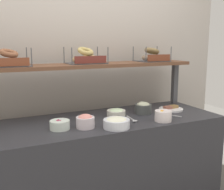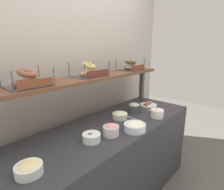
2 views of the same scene
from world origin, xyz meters
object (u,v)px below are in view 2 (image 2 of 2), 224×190
(bowl_egg_salad, at_px, (29,169))
(bowl_beet_salad, at_px, (91,137))
(bowl_cream_cheese, at_px, (135,126))
(bowl_scallion_spread, at_px, (120,115))
(bowl_lox_spread, at_px, (111,130))
(serving_spoon_near_plate, at_px, (136,120))
(serving_spoon_by_edge, at_px, (153,111))
(bagel_basket_cinnamon_raisin, at_px, (28,81))
(bagel_basket_poppy, at_px, (130,66))
(bowl_tuna_salad, at_px, (134,107))
(serving_plate_white, at_px, (148,105))
(bowl_fruit_salad, at_px, (157,113))
(bagel_basket_plain, at_px, (90,71))

(bowl_egg_salad, height_order, bowl_beet_salad, bowl_egg_salad)
(bowl_beet_salad, bearing_deg, bowl_cream_cheese, -20.98)
(bowl_scallion_spread, xyz_separation_m, bowl_lox_spread, (-0.33, -0.18, 0.02))
(serving_spoon_near_plate, bearing_deg, serving_spoon_by_edge, 1.29)
(bagel_basket_cinnamon_raisin, bearing_deg, bowl_scallion_spread, -16.47)
(bowl_scallion_spread, relative_size, bowl_egg_salad, 0.97)
(bowl_beet_salad, bearing_deg, bowl_lox_spread, -14.66)
(serving_spoon_by_edge, bearing_deg, bowl_beet_salad, 178.76)
(bowl_lox_spread, height_order, bagel_basket_poppy, bagel_basket_poppy)
(bowl_beet_salad, xyz_separation_m, bowl_cream_cheese, (0.38, -0.15, 0.01))
(bowl_tuna_salad, distance_m, bagel_basket_cinnamon_raisin, 1.16)
(bowl_egg_salad, bearing_deg, bagel_basket_poppy, 13.98)
(bowl_cream_cheese, height_order, bagel_basket_cinnamon_raisin, bagel_basket_cinnamon_raisin)
(serving_plate_white, bearing_deg, bowl_tuna_salad, 178.87)
(bowl_fruit_salad, distance_m, bagel_basket_plain, 0.81)
(serving_spoon_near_plate, bearing_deg, serving_plate_white, 17.59)
(bowl_egg_salad, bearing_deg, serving_spoon_near_plate, -0.99)
(serving_spoon_near_plate, xyz_separation_m, bagel_basket_cinnamon_raisin, (-0.86, 0.39, 0.47))
(bagel_basket_plain, bearing_deg, bowl_beet_salad, -131.97)
(bowl_scallion_spread, bearing_deg, bowl_egg_salad, -172.17)
(bowl_fruit_salad, xyz_separation_m, bagel_basket_plain, (-0.45, 0.52, 0.43))
(bowl_fruit_salad, relative_size, serving_spoon_near_plate, 0.76)
(bowl_egg_salad, bearing_deg, serving_plate_white, 4.97)
(bowl_tuna_salad, height_order, serving_spoon_by_edge, bowl_tuna_salad)
(bowl_lox_spread, distance_m, bowl_fruit_salad, 0.62)
(bowl_beet_salad, height_order, bowl_lox_spread, bowl_lox_spread)
(bowl_fruit_salad, bearing_deg, bowl_beet_salad, 169.79)
(bowl_lox_spread, height_order, bowl_fruit_salad, bowl_lox_spread)
(bowl_lox_spread, bearing_deg, bagel_basket_plain, 68.77)
(bowl_beet_salad, height_order, bagel_basket_plain, bagel_basket_plain)
(serving_spoon_by_edge, bearing_deg, bagel_basket_poppy, 78.98)
(bowl_tuna_salad, bearing_deg, bagel_basket_plain, 150.03)
(bowl_lox_spread, height_order, bagel_basket_plain, bagel_basket_plain)
(bowl_lox_spread, xyz_separation_m, bowl_cream_cheese, (0.20, -0.10, -0.01))
(bowl_cream_cheese, xyz_separation_m, bagel_basket_poppy, (0.62, 0.51, 0.44))
(bowl_egg_salad, xyz_separation_m, bagel_basket_plain, (0.84, 0.39, 0.44))
(bowl_beet_salad, bearing_deg, bowl_tuna_salad, 9.72)
(bowl_scallion_spread, xyz_separation_m, bowl_cream_cheese, (-0.13, -0.27, 0.00))
(serving_spoon_near_plate, relative_size, bagel_basket_cinnamon_raisin, 0.58)
(bowl_egg_salad, xyz_separation_m, bagel_basket_cinnamon_raisin, (0.22, 0.37, 0.44))
(serving_spoon_near_plate, bearing_deg, bowl_lox_spread, -177.40)
(bowl_fruit_salad, height_order, serving_plate_white, bowl_fruit_salad)
(bowl_egg_salad, distance_m, bowl_lox_spread, 0.67)
(bowl_scallion_spread, bearing_deg, bagel_basket_cinnamon_raisin, 163.53)
(bowl_lox_spread, xyz_separation_m, bowl_tuna_salad, (0.60, 0.18, -0.00))
(bowl_cream_cheese, xyz_separation_m, serving_spoon_near_plate, (0.20, 0.12, -0.03))
(bowl_scallion_spread, xyz_separation_m, bagel_basket_poppy, (0.49, 0.23, 0.44))
(bowl_beet_salad, distance_m, bowl_fruit_salad, 0.80)
(bowl_tuna_salad, xyz_separation_m, bagel_basket_cinnamon_raisin, (-1.05, 0.23, 0.42))
(bowl_beet_salad, xyz_separation_m, bagel_basket_plain, (0.34, 0.38, 0.44))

